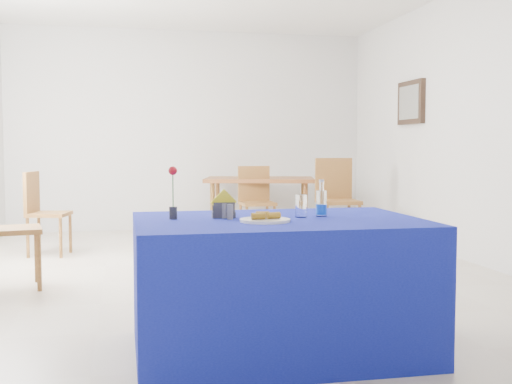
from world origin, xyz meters
The scene contains 18 objects.
floor centered at (0.00, 0.00, 0.00)m, with size 7.00×7.00×0.00m, color beige.
room_shell centered at (0.00, 0.00, 1.75)m, with size 7.00×7.00×7.00m.
picture_frame centered at (2.47, 1.60, 1.70)m, with size 0.06×0.64×0.52m, color black.
picture_art centered at (2.44, 1.60, 1.70)m, with size 0.02×0.52×0.40m, color #998C66.
plate centered at (-0.18, -2.24, 0.77)m, with size 0.28×0.28×0.01m, color white.
drinking_glass centered at (0.07, -2.06, 0.82)m, with size 0.07×0.07×0.13m, color white.
salt_shaker centered at (-0.37, -2.04, 0.80)m, with size 0.03×0.03×0.09m, color slate.
pepper_shaker centered at (-0.35, -2.10, 0.80)m, with size 0.03×0.03×0.09m, color slate.
blue_table centered at (-0.08, -2.12, 0.38)m, with size 1.60×1.10×0.76m.
water_bottle centered at (0.20, -2.04, 0.83)m, with size 0.06×0.06×0.21m.
napkin_holder centered at (-0.37, -2.01, 0.81)m, with size 0.15×0.06×0.17m.
rose_vase centered at (-0.66, -2.02, 0.90)m, with size 0.05×0.05×0.30m.
oak_table centered at (0.86, 2.78, 0.68)m, with size 1.61×1.23×0.76m.
chair_bg_left centered at (0.71, 2.33, 0.53)m, with size 0.43×0.43×0.92m.
chair_bg_right centered at (1.59, 1.76, 0.60)m, with size 0.47×0.47×1.03m.
chair_win_a centered at (-1.91, -0.11, 0.57)m, with size 0.51×0.51×0.98m.
chair_win_b centered at (-1.80, 1.55, 0.52)m, with size 0.48×0.48×0.90m.
banana_pieces centered at (-0.18, -2.23, 0.79)m, with size 0.17×0.12×0.04m.
Camera 1 is at (-0.93, -5.61, 1.16)m, focal length 45.00 mm.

